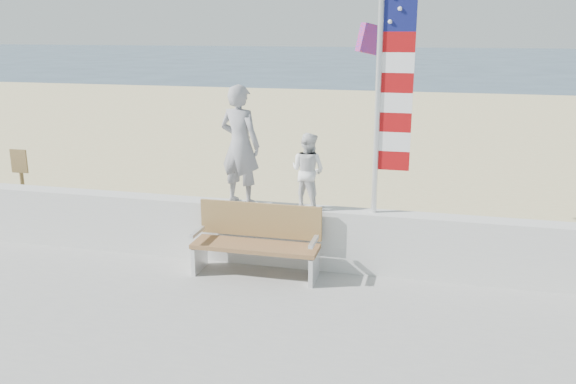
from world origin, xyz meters
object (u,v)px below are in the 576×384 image
Objects in this scene: child at (308,171)px; bench at (257,240)px; flag at (388,75)px; adult at (240,145)px.

child is 1.22m from bench.
bench is 2.91m from flag.
child is at bearing -164.07° from adult.
child is 1.74m from flag.
adult reaches higher than bench.
child is 0.61× the size of bench.
flag reaches higher than child.
bench is at bearing 56.98° from child.
adult is 2.34m from flag.
adult is at bearing 179.99° from flag.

